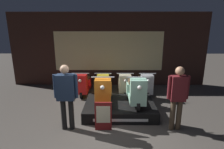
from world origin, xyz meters
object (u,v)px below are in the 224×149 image
object	(u,v)px
scooter_backrow_2	(124,84)
person_right_browsing	(178,95)
scooter_backrow_0	(84,84)
scooter_backrow_1	(104,84)
scooter_backrow_3	(144,85)
person_left_browsing	(66,92)
scooter_display_left	(104,91)
price_sign_board	(103,116)
scooter_display_right	(136,91)

from	to	relation	value
scooter_backrow_2	person_right_browsing	distance (m)	2.85
scooter_backrow_0	scooter_backrow_1	size ratio (longest dim) A/B	1.00
scooter_backrow_0	scooter_backrow_1	xyz separation A→B (m)	(0.80, 0.00, 0.00)
scooter_backrow_1	scooter_backrow_3	world-z (taller)	same
scooter_backrow_3	person_left_browsing	size ratio (longest dim) A/B	0.92
person_left_browsing	person_right_browsing	size ratio (longest dim) A/B	1.02
person_left_browsing	scooter_backrow_1	bearing A→B (deg)	72.95
scooter_backrow_3	scooter_backrow_2	bearing A→B (deg)	180.00
scooter_display_left	scooter_backrow_3	distance (m)	2.27
scooter_backrow_1	person_left_browsing	xyz separation A→B (m)	(-0.78, -2.55, 0.61)
scooter_display_left	scooter_backrow_3	world-z (taller)	scooter_display_left
price_sign_board	scooter_backrow_1	bearing A→B (deg)	92.67
person_left_browsing	scooter_backrow_2	bearing A→B (deg)	58.22
scooter_display_right	scooter_backrow_3	size ratio (longest dim) A/B	1.00
scooter_display_right	price_sign_board	bearing A→B (deg)	-134.40
scooter_backrow_2	person_left_browsing	distance (m)	3.06
scooter_backrow_2	scooter_backrow_3	size ratio (longest dim) A/B	1.00
person_right_browsing	price_sign_board	bearing A→B (deg)	-178.36
scooter_backrow_3	scooter_backrow_0	bearing A→B (deg)	180.00
scooter_display_right	scooter_backrow_2	xyz separation A→B (m)	(-0.24, 1.67, -0.32)
scooter_display_left	scooter_backrow_0	size ratio (longest dim) A/B	1.00
scooter_backrow_1	person_left_browsing	bearing A→B (deg)	-107.05
scooter_backrow_2	person_left_browsing	size ratio (longest dim) A/B	0.92
scooter_backrow_3	person_left_browsing	distance (m)	3.54
person_left_browsing	scooter_backrow_0	bearing A→B (deg)	90.35
scooter_display_left	person_left_browsing	bearing A→B (deg)	-134.86
scooter_display_right	person_right_browsing	size ratio (longest dim) A/B	0.94
scooter_backrow_1	scooter_display_left	bearing A→B (deg)	-86.78
scooter_backrow_0	person_left_browsing	size ratio (longest dim) A/B	0.92
price_sign_board	scooter_backrow_2	bearing A→B (deg)	75.43
scooter_backrow_0	price_sign_board	world-z (taller)	scooter_backrow_0
scooter_backrow_1	scooter_display_right	bearing A→B (deg)	-58.23
scooter_backrow_0	scooter_backrow_3	bearing A→B (deg)	0.00
scooter_backrow_2	price_sign_board	distance (m)	2.69
scooter_backrow_0	person_left_browsing	world-z (taller)	person_left_browsing
person_left_browsing	person_right_browsing	xyz separation A→B (m)	(2.72, -0.00, -0.05)
scooter_display_left	scooter_display_right	world-z (taller)	same
scooter_backrow_2	person_right_browsing	xyz separation A→B (m)	(1.14, -2.55, 0.56)
scooter_display_left	person_right_browsing	distance (m)	2.06
person_right_browsing	scooter_backrow_2	bearing A→B (deg)	114.10
person_right_browsing	price_sign_board	world-z (taller)	person_right_browsing
scooter_backrow_0	price_sign_board	distance (m)	2.76
scooter_backrow_0	person_right_browsing	bearing A→B (deg)	-42.99
scooter_backrow_3	person_right_browsing	world-z (taller)	person_right_browsing
scooter_display_right	price_sign_board	world-z (taller)	scooter_display_right
scooter_display_left	price_sign_board	bearing A→B (deg)	-88.33
scooter_backrow_0	price_sign_board	size ratio (longest dim) A/B	2.04
scooter_display_right	scooter_backrow_1	bearing A→B (deg)	121.77
scooter_backrow_0	scooter_backrow_1	world-z (taller)	same
scooter_display_left	person_right_browsing	xyz separation A→B (m)	(1.84, -0.88, 0.24)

